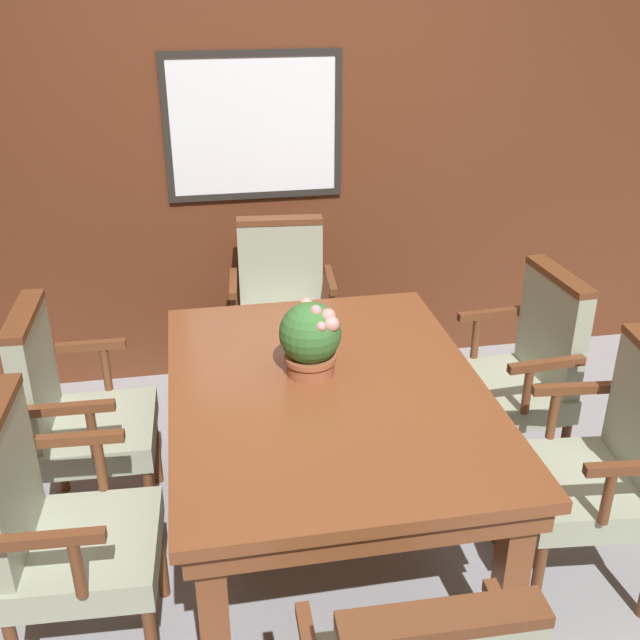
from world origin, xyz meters
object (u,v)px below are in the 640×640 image
chair_left_near (56,526)px  potted_plant (311,338)px  chair_right_far (522,369)px  chair_right_near (606,462)px  chair_head_far (282,307)px  chair_left_far (73,411)px  dining_table (327,408)px

chair_left_near → potted_plant: (0.91, 0.47, 0.36)m
chair_right_far → potted_plant: bearing=-80.9°
chair_right_near → chair_right_far: bearing=-173.1°
chair_head_far → chair_right_far: bearing=-36.3°
chair_right_far → chair_left_far: bearing=-93.9°
dining_table → chair_head_far: 1.18m
chair_right_near → potted_plant: 1.16m
chair_left_near → chair_right_near: bearing=-87.1°
chair_head_far → chair_right_near: (0.97, -1.53, 0.00)m
dining_table → potted_plant: bearing=111.5°
dining_table → potted_plant: potted_plant is taller
chair_head_far → potted_plant: bearing=-86.7°
dining_table → chair_head_far: chair_head_far is taller
chair_right_far → chair_right_near: (0.01, -0.69, 0.00)m
dining_table → chair_right_near: (0.96, -0.36, -0.11)m
dining_table → chair_right_far: bearing=19.5°
dining_table → chair_head_far: (-0.01, 1.17, -0.11)m
chair_right_far → chair_left_near: (-1.90, -0.69, 0.00)m
chair_head_far → chair_left_far: bearing=-134.2°
chair_head_far → chair_right_near: size_ratio=1.00×
dining_table → chair_right_near: size_ratio=1.57×
chair_head_far → chair_left_far: same height
dining_table → chair_left_near: (-0.95, -0.36, -0.11)m
chair_right_far → chair_left_far: same height
chair_left_far → chair_head_far: bearing=-47.6°
chair_right_far → potted_plant: potted_plant is taller
chair_right_near → chair_head_far: bearing=-142.0°
chair_left_far → potted_plant: 1.03m
chair_head_far → potted_plant: (-0.03, -1.06, 0.36)m
dining_table → chair_left_far: bearing=160.9°
chair_left_near → chair_right_near: size_ratio=1.00×
chair_left_near → chair_right_far: bearing=-66.9°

